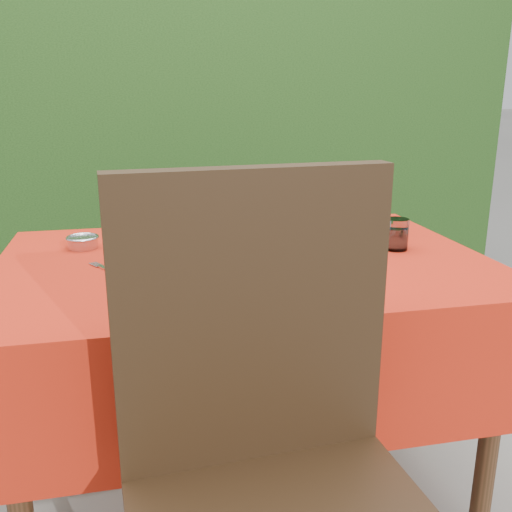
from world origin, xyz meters
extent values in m
plane|color=slate|center=(0.00, 0.00, 0.00)|extent=(60.00, 60.00, 0.00)
cube|color=black|center=(0.00, 1.55, 0.80)|extent=(3.20, 0.55, 1.60)
ellipsoid|color=#224315|center=(0.00, 1.55, 1.58)|extent=(3.20, 0.39, 0.40)
cube|color=#412615|center=(0.00, 0.00, 0.72)|extent=(1.20, 0.80, 0.04)
cylinder|color=#412615|center=(-0.54, -0.34, 0.35)|extent=(0.05, 0.05, 0.70)
cylinder|color=#412615|center=(0.54, -0.34, 0.35)|extent=(0.05, 0.05, 0.70)
cylinder|color=#412615|center=(-0.54, 0.34, 0.35)|extent=(0.05, 0.05, 0.70)
cylinder|color=#412615|center=(0.54, 0.34, 0.35)|extent=(0.05, 0.05, 0.70)
cube|color=#B8200E|center=(0.00, 0.00, 0.59)|extent=(1.26, 0.86, 0.32)
cube|color=black|center=(-0.09, -0.51, 0.79)|extent=(0.48, 0.08, 0.52)
cube|color=black|center=(0.13, 0.75, 0.40)|extent=(0.40, 0.40, 0.04)
cube|color=black|center=(0.14, 0.59, 0.62)|extent=(0.37, 0.06, 0.41)
cylinder|color=black|center=(0.27, 0.92, 0.19)|extent=(0.03, 0.03, 0.38)
cylinder|color=black|center=(-0.04, 0.90, 0.19)|extent=(0.03, 0.03, 0.38)
cylinder|color=black|center=(0.30, 0.61, 0.19)|extent=(0.03, 0.03, 0.38)
cylinder|color=black|center=(-0.02, 0.58, 0.19)|extent=(0.03, 0.03, 0.38)
cylinder|color=silver|center=(0.08, -0.15, 0.76)|extent=(0.37, 0.37, 0.02)
cylinder|color=#C3561B|center=(0.08, -0.15, 0.78)|extent=(0.42, 0.42, 0.02)
cylinder|color=#960E09|center=(0.08, -0.15, 0.80)|extent=(0.35, 0.35, 0.01)
cylinder|color=white|center=(0.07, 0.32, 0.76)|extent=(0.28, 0.28, 0.02)
ellipsoid|color=#EDDF94|center=(0.07, 0.32, 0.79)|extent=(0.20, 0.20, 0.08)
cylinder|color=silver|center=(0.42, 0.00, 0.79)|extent=(0.07, 0.07, 0.09)
cylinder|color=#92B6C6|center=(0.42, 0.00, 0.78)|extent=(0.06, 0.06, 0.06)
cylinder|color=silver|center=(0.44, 0.18, 0.75)|extent=(0.07, 0.07, 0.01)
cylinder|color=silver|center=(0.44, 0.18, 0.80)|extent=(0.01, 0.01, 0.10)
ellipsoid|color=silver|center=(0.44, 0.18, 0.89)|extent=(0.08, 0.08, 0.10)
cube|color=#B3B3BA|center=(-0.34, -0.04, 0.75)|extent=(0.11, 0.16, 0.00)
cylinder|color=#B8B8BF|center=(-0.42, 0.20, 0.76)|extent=(0.08, 0.08, 0.03)
camera|label=1|loc=(-0.27, -1.40, 1.17)|focal=40.00mm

